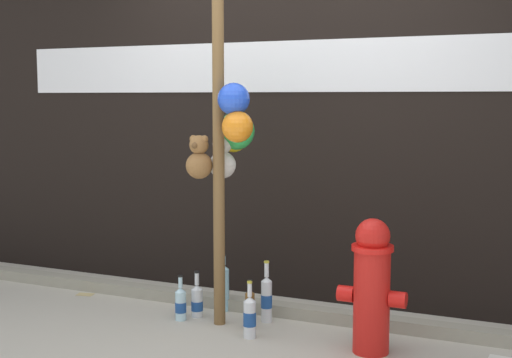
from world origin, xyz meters
TOP-DOWN VIEW (x-y plane):
  - ground_plane at (0.00, 0.00)m, footprint 14.00×14.00m
  - building_wall at (0.00, 1.33)m, footprint 10.00×0.21m
  - curb_strip at (0.00, 0.82)m, footprint 8.00×0.12m
  - memorial_post at (-0.15, 0.55)m, footprint 0.48×0.50m
  - fire_hydrant at (0.84, 0.40)m, footprint 0.39×0.24m
  - bottle_0 at (0.09, 0.66)m, footprint 0.07×0.07m
  - bottle_1 at (0.04, 0.49)m, footprint 0.06×0.06m
  - bottle_2 at (-0.37, 0.57)m, footprint 0.08×0.08m
  - bottle_3 at (0.11, 0.33)m, footprint 0.08×0.08m
  - bottle_4 at (-0.44, 0.46)m, footprint 0.07×0.07m
  - bottle_5 at (-0.28, 0.76)m, footprint 0.07×0.07m
  - litter_1 at (-1.37, 0.69)m, footprint 0.13×0.10m

SIDE VIEW (x-z plane):
  - ground_plane at x=0.00m, z-range 0.00..0.00m
  - litter_1 at x=-1.37m, z-range 0.00..0.01m
  - curb_strip at x=0.00m, z-range 0.00..0.08m
  - bottle_2 at x=-0.37m, z-range -0.05..0.26m
  - bottle_4 at x=-0.44m, z-range -0.04..0.26m
  - bottle_1 at x=0.04m, z-range -0.03..0.28m
  - bottle_3 at x=0.11m, z-range -0.04..0.30m
  - bottle_0 at x=0.09m, z-range -0.05..0.35m
  - bottle_5 at x=-0.28m, z-range -0.03..0.36m
  - fire_hydrant at x=0.84m, z-range 0.00..0.77m
  - memorial_post at x=-0.15m, z-range 0.06..2.89m
  - building_wall at x=0.00m, z-range 0.00..3.81m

